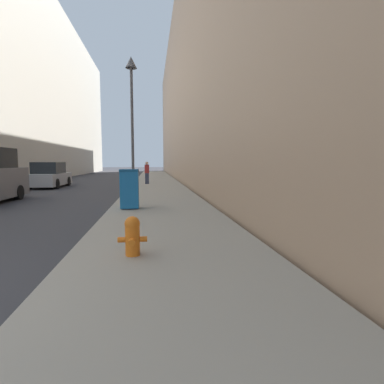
{
  "coord_description": "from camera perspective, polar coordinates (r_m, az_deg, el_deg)",
  "views": [
    {
      "loc": [
        4.81,
        -2.77,
        1.66
      ],
      "look_at": [
        7.72,
        19.03,
        -0.54
      ],
      "focal_mm": 28.0,
      "sensor_mm": 36.0,
      "label": 1
    }
  ],
  "objects": [
    {
      "name": "fire_hydrant",
      "position": [
        5.07,
        -11.28,
        -8.04
      ],
      "size": [
        0.48,
        0.36,
        0.65
      ],
      "color": "orange",
      "rests_on": "sidewalk_right"
    },
    {
      "name": "parked_sedan_near",
      "position": [
        21.88,
        -25.55,
        2.77
      ],
      "size": [
        1.86,
        4.31,
        1.65
      ],
      "color": "#A3A8B2",
      "rests_on": "ground"
    },
    {
      "name": "building_right_stone",
      "position": [
        30.63,
        8.53,
        18.03
      ],
      "size": [
        12.0,
        60.0,
        16.45
      ],
      "color": "#9E7F66",
      "rests_on": "ground"
    },
    {
      "name": "lamppost",
      "position": [
        14.42,
        -11.41,
        17.18
      ],
      "size": [
        0.51,
        0.51,
        6.24
      ],
      "color": "#4C4C51",
      "rests_on": "sidewalk_right"
    },
    {
      "name": "pedestrian_on_sidewalk",
      "position": [
        21.51,
        -8.58,
        3.65
      ],
      "size": [
        0.32,
        0.21,
        1.57
      ],
      "color": "#2D3347",
      "rests_on": "sidewalk_right"
    },
    {
      "name": "trash_bin",
      "position": [
        10.08,
        -11.81,
        0.64
      ],
      "size": [
        0.6,
        0.58,
        1.31
      ],
      "color": "#19609E",
      "rests_on": "sidewalk_right"
    },
    {
      "name": "sidewalk_right",
      "position": [
        20.84,
        -6.66,
        1.27
      ],
      "size": [
        3.53,
        60.0,
        0.12
      ],
      "color": "gray",
      "rests_on": "ground"
    }
  ]
}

